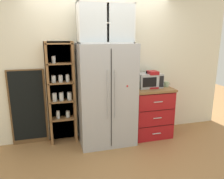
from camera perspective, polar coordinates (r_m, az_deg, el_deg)
The scene contains 13 objects.
ground_plane at distance 4.01m, azimuth -1.30°, elevation -13.57°, with size 10.73×10.73×0.00m, color #9E7042.
wall_back_cream at distance 3.99m, azimuth -2.81°, elevation 5.61°, with size 5.02×0.10×2.55m, color silver.
refrigerator at distance 3.72m, azimuth -1.49°, elevation -1.40°, with size 0.94×0.66×1.74m.
pantry_shelf_column at distance 3.86m, azimuth -13.20°, elevation -0.58°, with size 0.50×0.27×1.77m.
counter_cabinet at distance 4.16m, azimuth 10.10°, elevation -5.73°, with size 0.73×0.59×0.93m.
microwave at distance 4.03m, azimuth 9.71°, elevation 2.42°, with size 0.44×0.33×0.26m.
coffee_maker at distance 4.00m, azimuth 10.43°, elevation 2.68°, with size 0.17×0.20×0.31m.
mug_sage at distance 4.15m, azimuth 14.13°, elevation 1.37°, with size 0.12×0.09×0.09m.
mug_navy at distance 4.01m, azimuth 10.46°, elevation 1.13°, with size 0.12×0.08×0.09m.
bottle_clear at distance 4.01m, azimuth 10.36°, elevation 2.33°, with size 0.06×0.06×0.29m.
bottle_green at distance 3.87m, azimuth 6.43°, elevation 1.85°, with size 0.06×0.06×0.26m.
upper_cabinet at distance 3.64m, azimuth -1.79°, elevation 16.99°, with size 0.91×0.32×0.62m.
chalkboard_menu at distance 3.99m, azimuth -21.24°, elevation -4.39°, with size 0.60×0.04×1.32m.
Camera 1 is at (-0.86, -3.45, 1.85)m, focal length 34.66 mm.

